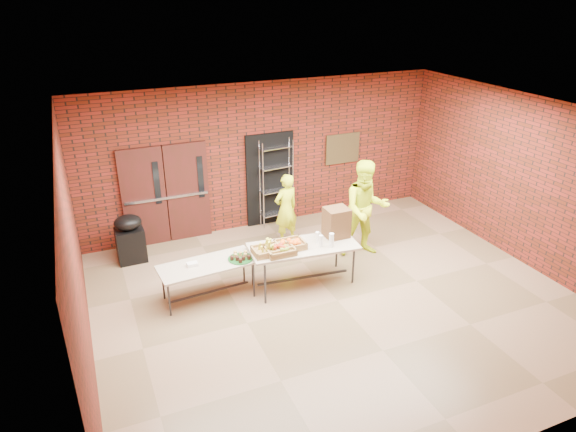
{
  "coord_description": "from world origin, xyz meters",
  "views": [
    {
      "loc": [
        -3.72,
        -6.56,
        5.01
      ],
      "look_at": [
        -0.34,
        1.4,
        1.09
      ],
      "focal_mm": 32.0,
      "sensor_mm": 36.0,
      "label": 1
    }
  ],
  "objects_px": {
    "coffee_dispenser": "(336,222)",
    "covered_grill": "(130,238)",
    "volunteer_man": "(366,209)",
    "table_right": "(303,249)",
    "wire_rack": "(276,183)",
    "volunteer_woman": "(286,209)",
    "table_left": "(207,267)"
  },
  "relations": [
    {
      "from": "wire_rack",
      "to": "covered_grill",
      "type": "distance_m",
      "value": 3.34
    },
    {
      "from": "table_right",
      "to": "volunteer_woman",
      "type": "distance_m",
      "value": 1.7
    },
    {
      "from": "table_right",
      "to": "volunteer_woman",
      "type": "height_order",
      "value": "volunteer_woman"
    },
    {
      "from": "table_right",
      "to": "volunteer_woman",
      "type": "xyz_separation_m",
      "value": [
        0.36,
        1.67,
        0.04
      ]
    },
    {
      "from": "volunteer_woman",
      "to": "wire_rack",
      "type": "bearing_deg",
      "value": -113.33
    },
    {
      "from": "table_left",
      "to": "volunteer_man",
      "type": "distance_m",
      "value": 3.35
    },
    {
      "from": "coffee_dispenser",
      "to": "covered_grill",
      "type": "height_order",
      "value": "coffee_dispenser"
    },
    {
      "from": "volunteer_man",
      "to": "volunteer_woman",
      "type": "bearing_deg",
      "value": 152.95
    },
    {
      "from": "table_left",
      "to": "coffee_dispenser",
      "type": "bearing_deg",
      "value": -7.47
    },
    {
      "from": "coffee_dispenser",
      "to": "wire_rack",
      "type": "bearing_deg",
      "value": 94.26
    },
    {
      "from": "coffee_dispenser",
      "to": "covered_grill",
      "type": "distance_m",
      "value": 4.04
    },
    {
      "from": "wire_rack",
      "to": "volunteer_woman",
      "type": "height_order",
      "value": "wire_rack"
    },
    {
      "from": "wire_rack",
      "to": "coffee_dispenser",
      "type": "height_order",
      "value": "wire_rack"
    },
    {
      "from": "volunteer_woman",
      "to": "coffee_dispenser",
      "type": "bearing_deg",
      "value": 88.61
    },
    {
      "from": "covered_grill",
      "to": "volunteer_man",
      "type": "xyz_separation_m",
      "value": [
        4.36,
        -1.52,
        0.49
      ]
    },
    {
      "from": "table_left",
      "to": "volunteer_man",
      "type": "bearing_deg",
      "value": 1.82
    },
    {
      "from": "wire_rack",
      "to": "table_right",
      "type": "xyz_separation_m",
      "value": [
        -0.52,
        -2.58,
        -0.26
      ]
    },
    {
      "from": "wire_rack",
      "to": "covered_grill",
      "type": "height_order",
      "value": "wire_rack"
    },
    {
      "from": "wire_rack",
      "to": "table_right",
      "type": "relative_size",
      "value": 0.99
    },
    {
      "from": "volunteer_man",
      "to": "table_left",
      "type": "bearing_deg",
      "value": -160.14
    },
    {
      "from": "coffee_dispenser",
      "to": "volunteer_woman",
      "type": "bearing_deg",
      "value": 102.28
    },
    {
      "from": "volunteer_woman",
      "to": "volunteer_man",
      "type": "bearing_deg",
      "value": 125.86
    },
    {
      "from": "table_right",
      "to": "coffee_dispenser",
      "type": "xyz_separation_m",
      "value": [
        0.7,
        0.11,
        0.34
      ]
    },
    {
      "from": "coffee_dispenser",
      "to": "table_right",
      "type": "bearing_deg",
      "value": -171.49
    },
    {
      "from": "table_right",
      "to": "volunteer_woman",
      "type": "relative_size",
      "value": 1.31
    },
    {
      "from": "volunteer_man",
      "to": "table_right",
      "type": "bearing_deg",
      "value": -146.24
    },
    {
      "from": "covered_grill",
      "to": "volunteer_woman",
      "type": "height_order",
      "value": "volunteer_woman"
    },
    {
      "from": "table_left",
      "to": "table_right",
      "type": "bearing_deg",
      "value": -12.17
    },
    {
      "from": "coffee_dispenser",
      "to": "volunteer_man",
      "type": "bearing_deg",
      "value": 28.42
    },
    {
      "from": "coffee_dispenser",
      "to": "volunteer_woman",
      "type": "distance_m",
      "value": 1.63
    },
    {
      "from": "table_right",
      "to": "covered_grill",
      "type": "xyz_separation_m",
      "value": [
        -2.75,
        2.12,
        -0.23
      ]
    },
    {
      "from": "table_left",
      "to": "wire_rack",
      "type": "bearing_deg",
      "value": 42.14
    }
  ]
}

